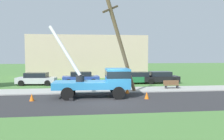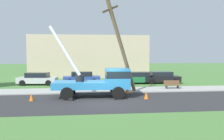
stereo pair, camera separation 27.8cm
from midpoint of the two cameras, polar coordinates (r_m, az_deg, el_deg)
The scene contains 14 objects.
ground_plane at distance 29.44m, azimuth -3.80°, elevation -3.04°, with size 120.00×120.00×0.00m, color #477538.
road_asphalt at distance 17.62m, azimuth -1.48°, elevation -7.70°, with size 80.00×7.32×0.01m, color #2B2B2D.
sidewalk_strip at distance 22.76m, azimuth -2.79°, elevation -4.95°, with size 80.00×3.18×0.10m, color #9E9E99.
utility_truck at distance 19.39m, azimuth -2.91°, elevation -2.44°, with size 6.76×3.21×5.98m.
leaning_utility_pole at distance 20.56m, azimuth 1.85°, elevation 5.93°, with size 3.46×2.70×8.38m.
traffic_cone_ahead at distance 18.84m, azimuth 8.03°, elevation -6.12°, with size 0.36×0.36×0.56m, color orange.
traffic_cone_behind at distance 18.86m, azimuth -19.35°, elevation -6.29°, with size 0.36×0.36×0.56m, color orange.
traffic_cone_curbside at distance 21.28m, azimuth 3.38°, elevation -4.94°, with size 0.36×0.36×0.56m, color orange.
parked_sedan_silver at distance 28.40m, azimuth -18.16°, elevation -2.03°, with size 4.56×2.30×1.42m.
parked_sedan_blue at distance 28.76m, azimuth -7.87°, elevation -1.81°, with size 4.48×2.15×1.42m.
parked_sedan_green at distance 28.44m, azimuth 5.98°, elevation -1.85°, with size 4.41×2.03×1.42m.
parked_sedan_black at distance 29.16m, azimuth 11.40°, elevation -1.77°, with size 4.42×2.05×1.42m.
park_bench at distance 24.32m, azimuth 13.96°, elevation -3.51°, with size 1.60×0.45×0.90m.
lowrise_building_backdrop at distance 37.62m, azimuth -6.06°, elevation 3.33°, with size 18.00×6.00×6.40m, color #C6B293.
Camera 1 is at (-1.85, -17.16, 3.53)m, focal length 37.56 mm.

